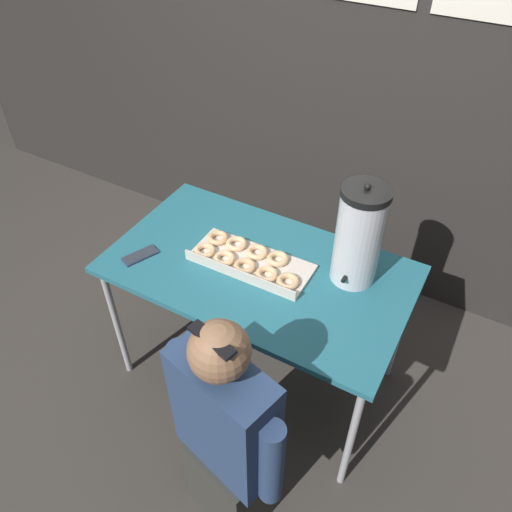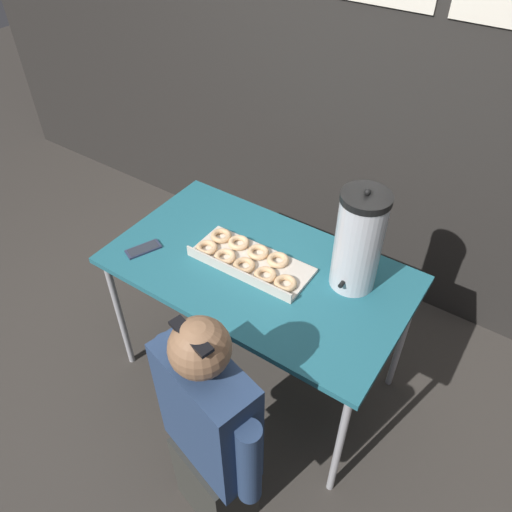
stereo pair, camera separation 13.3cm
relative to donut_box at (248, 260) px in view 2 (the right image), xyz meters
The scene contains 7 objects.
ground_plane 0.79m from the donut_box, ahead, with size 12.00×12.00×0.00m, color #3D3833.
back_wall 1.13m from the donut_box, 87.24° to the left, with size 6.00×0.11×2.45m.
folding_table 0.09m from the donut_box, ahead, with size 1.31×0.75×0.77m.
donut_box is the anchor object (origin of this frame).
coffee_urn 0.49m from the donut_box, 19.33° to the left, with size 0.19×0.22×0.47m.
cell_phone 0.48m from the donut_box, 156.19° to the right, with size 0.12×0.17×0.01m.
person_seated 0.75m from the donut_box, 66.47° to the right, with size 0.50×0.28×1.18m.
Camera 2 is at (0.87, -1.30, 2.26)m, focal length 35.00 mm.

